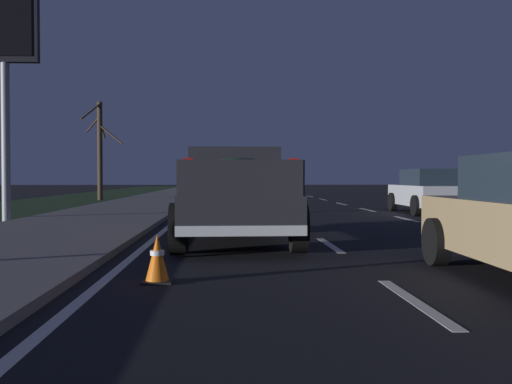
# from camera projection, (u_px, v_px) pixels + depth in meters

# --- Properties ---
(ground) EXTENTS (144.00, 144.00, 0.00)m
(ground) POSITION_uv_depth(u_px,v_px,m) (306.00, 204.00, 27.61)
(ground) COLOR black
(sidewalk_shoulder) EXTENTS (108.00, 4.00, 0.12)m
(sidewalk_shoulder) POSITION_uv_depth(u_px,v_px,m) (145.00, 203.00, 27.26)
(sidewalk_shoulder) COLOR slate
(sidewalk_shoulder) RESTS_ON ground
(grass_verge) EXTENTS (108.00, 6.00, 0.01)m
(grass_verge) POSITION_uv_depth(u_px,v_px,m) (34.00, 205.00, 27.02)
(grass_verge) COLOR #1E3819
(grass_verge) RESTS_ON ground
(lane_markings) EXTENTS (108.64, 7.04, 0.01)m
(lane_markings) POSITION_uv_depth(u_px,v_px,m) (240.00, 201.00, 31.18)
(lane_markings) COLOR silver
(lane_markings) RESTS_ON ground
(pickup_truck) EXTENTS (5.46, 2.36, 1.87)m
(pickup_truck) POSITION_uv_depth(u_px,v_px,m) (235.00, 191.00, 11.72)
(pickup_truck) COLOR #232328
(pickup_truck) RESTS_ON ground
(sedan_silver) EXTENTS (4.44, 2.08, 1.54)m
(sedan_silver) POSITION_uv_depth(u_px,v_px,m) (430.00, 191.00, 20.71)
(sedan_silver) COLOR #B2B5BA
(sedan_silver) RESTS_ON ground
(gas_price_sign) EXTENTS (0.27, 1.90, 6.72)m
(gas_price_sign) POSITION_uv_depth(u_px,v_px,m) (5.00, 44.00, 16.85)
(gas_price_sign) COLOR #99999E
(gas_price_sign) RESTS_ON ground
(bare_tree_far) EXTENTS (1.60, 2.15, 5.41)m
(bare_tree_far) POSITION_uv_depth(u_px,v_px,m) (100.00, 148.00, 32.77)
(bare_tree_far) COLOR #423323
(bare_tree_far) RESTS_ON ground
(traffic_cone_near) EXTENTS (0.36, 0.36, 0.58)m
(traffic_cone_near) POSITION_uv_depth(u_px,v_px,m) (157.00, 259.00, 7.10)
(traffic_cone_near) COLOR black
(traffic_cone_near) RESTS_ON ground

